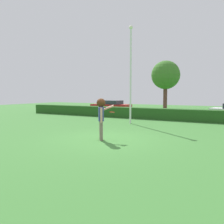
# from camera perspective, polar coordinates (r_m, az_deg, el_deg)

# --- Properties ---
(ground_plane) EXTENTS (60.00, 60.00, 0.00)m
(ground_plane) POSITION_cam_1_polar(r_m,az_deg,el_deg) (10.15, -1.34, -6.81)
(ground_plane) COLOR #3E7B34
(person) EXTENTS (0.58, 0.80, 1.81)m
(person) POSITION_cam_1_polar(r_m,az_deg,el_deg) (9.81, -2.71, -0.19)
(person) COLOR #7E6860
(person) RESTS_ON ground
(frisbee) EXTENTS (0.22, 0.22, 0.07)m
(frisbee) POSITION_cam_1_polar(r_m,az_deg,el_deg) (9.83, -0.02, -0.03)
(frisbee) COLOR red
(lamppost) EXTENTS (0.24, 0.24, 6.39)m
(lamppost) POSITION_cam_1_polar(r_m,az_deg,el_deg) (15.26, 4.68, 10.32)
(lamppost) COLOR silver
(lamppost) RESTS_ON ground
(hedge_row) EXTENTS (25.68, 0.90, 0.85)m
(hedge_row) POSITION_cam_1_polar(r_m,az_deg,el_deg) (17.92, 12.17, -0.49)
(hedge_row) COLOR #24511C
(hedge_row) RESTS_ON ground
(parked_car_red) EXTENTS (4.25, 1.90, 1.25)m
(parked_car_red) POSITION_cam_1_polar(r_m,az_deg,el_deg) (24.31, -0.27, 1.60)
(parked_car_red) COLOR #B21E1E
(parked_car_red) RESTS_ON ground
(maple_tree) EXTENTS (3.11, 3.11, 5.56)m
(maple_tree) POSITION_cam_1_polar(r_m,az_deg,el_deg) (25.98, 13.25, 8.90)
(maple_tree) COLOR brown
(maple_tree) RESTS_ON ground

